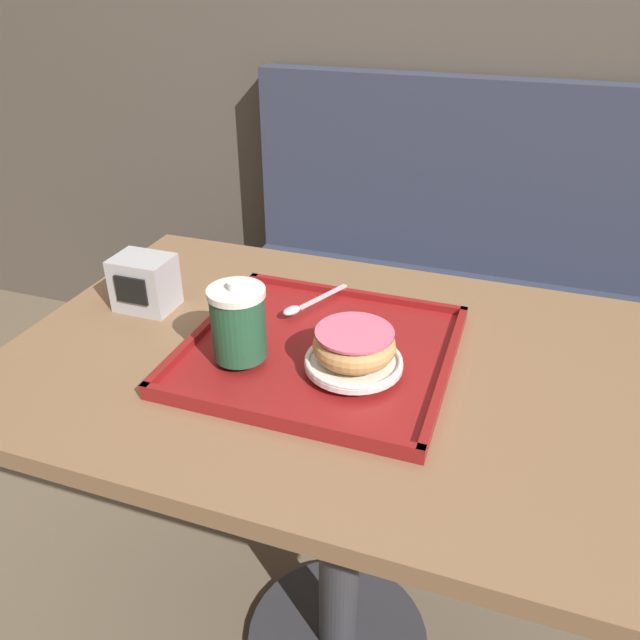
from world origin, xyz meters
The scene contains 8 objects.
booth_bench centered at (0.21, 0.87, 0.32)m, with size 1.56×0.44×1.00m.
cafe_table centered at (0.00, 0.00, 0.58)m, with size 1.05×0.69×0.73m.
serving_tray centered at (-0.04, -0.01, 0.74)m, with size 0.40×0.38×0.02m.
coffee_cup_front centered at (-0.14, -0.08, 0.81)m, with size 0.08×0.08×0.12m.
plate_with_chocolate_donut centered at (0.03, -0.05, 0.76)m, with size 0.14×0.14×0.01m.
donut_chocolate_glazed centered at (0.03, -0.05, 0.79)m, with size 0.12×0.12×0.04m.
spoon centered at (-0.10, 0.08, 0.76)m, with size 0.08×0.15×0.01m.
napkin_dispenser centered at (-0.38, 0.04, 0.78)m, with size 0.10×0.08×0.10m.
Camera 1 is at (0.23, -0.78, 1.27)m, focal length 35.00 mm.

